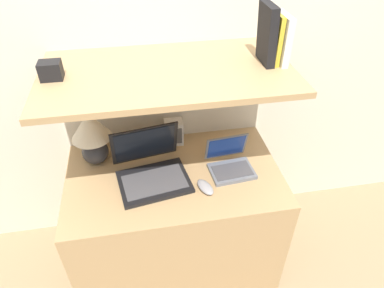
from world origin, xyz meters
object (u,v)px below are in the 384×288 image
object	(u,v)px
table_lamp	(91,134)
shelf_gadget	(51,70)
laptop_small	(230,163)
book_black	(267,34)
book_white	(282,38)
book_yellow	(275,38)
laptop_large	(151,169)
computer_mouse	(205,187)
router_box	(174,132)

from	to	relation	value
table_lamp	shelf_gadget	xyz separation A→B (m)	(-0.09, -0.10, 0.41)
table_lamp	laptop_small	bearing A→B (deg)	-15.23
table_lamp	book_black	size ratio (longest dim) A/B	1.17
book_white	book_yellow	distance (m)	0.03
laptop_large	shelf_gadget	world-z (taller)	shelf_gadget
computer_mouse	book_white	bearing A→B (deg)	29.84
laptop_large	book_yellow	xyz separation A→B (m)	(0.59, 0.08, 0.61)
table_lamp	router_box	distance (m)	0.46
book_white	laptop_large	bearing A→B (deg)	-173.11
table_lamp	book_yellow	xyz separation A→B (m)	(0.87, -0.10, 0.48)
computer_mouse	book_yellow	xyz separation A→B (m)	(0.34, 0.21, 0.64)
table_lamp	router_box	world-z (taller)	table_lamp
book_white	shelf_gadget	xyz separation A→B (m)	(-0.99, 0.00, -0.07)
router_box	book_white	distance (m)	0.77
table_lamp	book_white	bearing A→B (deg)	-6.49
book_white	book_black	world-z (taller)	book_black
table_lamp	shelf_gadget	world-z (taller)	shelf_gadget
shelf_gadget	laptop_large	bearing A→B (deg)	-11.57
computer_mouse	router_box	bearing A→B (deg)	103.67
book_yellow	book_white	bearing A→B (deg)	0.00
table_lamp	laptop_small	world-z (taller)	table_lamp
table_lamp	book_yellow	world-z (taller)	book_yellow
book_yellow	laptop_large	bearing A→B (deg)	-172.76
table_lamp	book_black	xyz separation A→B (m)	(0.83, -0.10, 0.50)
router_box	book_yellow	world-z (taller)	book_yellow
laptop_large	book_yellow	world-z (taller)	book_yellow
table_lamp	book_white	world-z (taller)	book_white
laptop_large	computer_mouse	xyz separation A→B (m)	(0.25, -0.14, -0.03)
laptop_large	table_lamp	bearing A→B (deg)	147.69
laptop_large	router_box	xyz separation A→B (m)	(0.15, 0.27, 0.02)
router_box	book_white	xyz separation A→B (m)	(0.47, -0.19, 0.59)
computer_mouse	laptop_large	bearing A→B (deg)	151.39
book_white	shelf_gadget	bearing A→B (deg)	180.00
book_white	book_black	size ratio (longest dim) A/B	0.82
table_lamp	laptop_small	distance (m)	0.73
book_yellow	router_box	bearing A→B (deg)	156.12
book_yellow	shelf_gadget	size ratio (longest dim) A/B	2.40
laptop_large	shelf_gadget	distance (m)	0.66
computer_mouse	book_black	xyz separation A→B (m)	(0.30, 0.21, 0.66)
router_box	book_black	distance (m)	0.75
book_yellow	book_black	xyz separation A→B (m)	(-0.04, 0.00, 0.02)
book_white	computer_mouse	bearing A→B (deg)	-150.16
book_yellow	shelf_gadget	distance (m)	0.96
computer_mouse	router_box	xyz separation A→B (m)	(-0.10, 0.41, 0.06)
laptop_large	book_white	distance (m)	0.87
book_white	book_black	bearing A→B (deg)	180.00
computer_mouse	router_box	distance (m)	0.42
laptop_large	computer_mouse	size ratio (longest dim) A/B	3.00
table_lamp	laptop_large	xyz separation A→B (m)	(0.28, -0.18, -0.13)
book_black	shelf_gadget	xyz separation A→B (m)	(-0.92, -0.00, -0.09)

